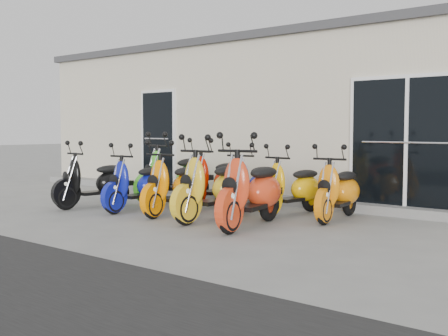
{
  "coord_description": "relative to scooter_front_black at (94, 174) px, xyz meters",
  "views": [
    {
      "loc": [
        6.05,
        -6.89,
        1.42
      ],
      "look_at": [
        0.0,
        0.6,
        0.75
      ],
      "focal_mm": 45.0,
      "sensor_mm": 36.0,
      "label": 1
    }
  ],
  "objects": [
    {
      "name": "ground",
      "position": [
        2.16,
        0.48,
        -0.61
      ],
      "size": [
        80.0,
        80.0,
        0.0
      ],
      "primitive_type": "plane",
      "color": "gray",
      "rests_on": "ground"
    },
    {
      "name": "building",
      "position": [
        2.16,
        5.68,
        0.99
      ],
      "size": [
        14.0,
        6.0,
        3.2
      ],
      "primitive_type": "cube",
      "color": "beige",
      "rests_on": "ground"
    },
    {
      "name": "roof_cap",
      "position": [
        2.16,
        5.68,
        2.67
      ],
      "size": [
        14.2,
        6.2,
        0.16
      ],
      "primitive_type": "cube",
      "color": "#3F3F42",
      "rests_on": "building"
    },
    {
      "name": "front_step",
      "position": [
        2.16,
        2.5,
        -0.53
      ],
      "size": [
        14.0,
        0.4,
        0.15
      ],
      "primitive_type": "cube",
      "color": "gray",
      "rests_on": "ground"
    },
    {
      "name": "door_left",
      "position": [
        -1.04,
        2.65,
        0.65
      ],
      "size": [
        1.07,
        0.08,
        2.22
      ],
      "primitive_type": "cube",
      "color": "black",
      "rests_on": "front_step"
    },
    {
      "name": "door_right",
      "position": [
        4.76,
        2.65,
        0.65
      ],
      "size": [
        2.02,
        0.08,
        2.22
      ],
      "primitive_type": "cube",
      "color": "black",
      "rests_on": "front_step"
    },
    {
      "name": "scooter_front_black",
      "position": [
        0.0,
        0.0,
        0.0
      ],
      "size": [
        0.81,
        1.72,
        1.22
      ],
      "primitive_type": null,
      "rotation": [
        0.0,
        0.0,
        -0.13
      ],
      "color": "black",
      "rests_on": "ground"
    },
    {
      "name": "scooter_front_blue",
      "position": [
        0.92,
        0.2,
        -0.01
      ],
      "size": [
        0.69,
        1.65,
        1.19
      ],
      "primitive_type": null,
      "rotation": [
        0.0,
        0.0,
        0.06
      ],
      "color": "#0F1897",
      "rests_on": "ground"
    },
    {
      "name": "scooter_front_orange_a",
      "position": [
        1.73,
        0.29,
        0.02
      ],
      "size": [
        0.86,
        1.77,
        1.25
      ],
      "primitive_type": null,
      "rotation": [
        0.0,
        0.0,
        0.15
      ],
      "color": "#FF8300",
      "rests_on": "ground"
    },
    {
      "name": "scooter_front_orange_b",
      "position": [
        2.63,
        0.24,
        0.07
      ],
      "size": [
        0.67,
        1.83,
        1.35
      ],
      "primitive_type": null,
      "rotation": [
        0.0,
        0.0,
        0.0
      ],
      "color": "yellow",
      "rests_on": "ground"
    },
    {
      "name": "scooter_front_red",
      "position": [
        3.46,
        0.1,
        0.08
      ],
      "size": [
        0.97,
        1.96,
        1.39
      ],
      "primitive_type": null,
      "rotation": [
        0.0,
        0.0,
        0.16
      ],
      "color": "red",
      "rests_on": "ground"
    },
    {
      "name": "scooter_back_green",
      "position": [
        0.74,
        1.35,
        0.08
      ],
      "size": [
        0.94,
        1.94,
        1.37
      ],
      "primitive_type": null,
      "rotation": [
        0.0,
        0.0,
        -0.14
      ],
      "color": "#4ED624",
      "rests_on": "ground"
    },
    {
      "name": "scooter_back_red",
      "position": [
        1.67,
        1.42,
        0.03
      ],
      "size": [
        0.66,
        1.73,
        1.27
      ],
      "primitive_type": null,
      "rotation": [
        0.0,
        0.0,
        0.02
      ],
      "color": "#B61400",
      "rests_on": "ground"
    },
    {
      "name": "scooter_back_blue",
      "position": [
        2.46,
        1.47,
        -0.01
      ],
      "size": [
        0.77,
        1.68,
        1.2
      ],
      "primitive_type": null,
      "rotation": [
        0.0,
        0.0,
        0.11
      ],
      "color": "#111B95",
      "rests_on": "ground"
    },
    {
      "name": "scooter_back_yellow",
      "position": [
        3.28,
        1.48,
        -0.02
      ],
      "size": [
        0.81,
        1.67,
        1.19
      ],
      "primitive_type": null,
      "rotation": [
        0.0,
        0.0,
        -0.14
      ],
      "color": "#F2AC07",
      "rests_on": "ground"
    },
    {
      "name": "scooter_back_extra",
      "position": [
        4.13,
        1.47,
        -0.01
      ],
      "size": [
        0.77,
        1.68,
        1.2
      ],
      "primitive_type": null,
      "rotation": [
        0.0,
        0.0,
        0.11
      ],
      "color": "orange",
      "rests_on": "ground"
    }
  ]
}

